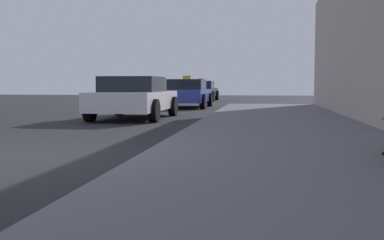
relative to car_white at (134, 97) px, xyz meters
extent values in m
plane|color=#232326|center=(0.31, -7.89, -0.65)|extent=(80.00, 80.00, 0.00)
cube|color=#5B5B60|center=(4.31, -7.89, -0.57)|extent=(4.00, 32.00, 0.15)
cube|color=white|center=(0.00, 0.05, -0.10)|extent=(1.84, 4.28, 0.55)
cube|color=black|center=(0.00, -0.16, 0.40)|extent=(1.62, 1.93, 0.45)
cylinder|color=black|center=(-0.92, 1.42, -0.33)|extent=(0.22, 0.64, 0.64)
cylinder|color=black|center=(0.92, 1.42, -0.33)|extent=(0.22, 0.64, 0.64)
cylinder|color=black|center=(-0.92, -1.32, -0.33)|extent=(0.22, 0.64, 0.64)
cylinder|color=black|center=(0.92, -1.32, -0.33)|extent=(0.22, 0.64, 0.64)
cube|color=#233899|center=(0.50, 7.15, -0.10)|extent=(1.72, 4.18, 0.55)
cube|color=black|center=(0.50, 6.94, 0.40)|extent=(1.51, 1.88, 0.45)
cube|color=yellow|center=(0.50, 6.94, 0.70)|extent=(0.36, 0.14, 0.16)
cylinder|color=black|center=(-0.35, 8.49, -0.33)|extent=(0.22, 0.64, 0.64)
cylinder|color=black|center=(1.36, 8.49, -0.33)|extent=(0.22, 0.64, 0.64)
cylinder|color=black|center=(-0.35, 5.81, -0.33)|extent=(0.22, 0.64, 0.64)
cylinder|color=black|center=(1.36, 5.81, -0.33)|extent=(0.22, 0.64, 0.64)
cube|color=black|center=(-0.03, 16.21, -0.10)|extent=(1.70, 4.45, 0.55)
cube|color=black|center=(-0.03, 15.99, 0.40)|extent=(1.50, 2.00, 0.45)
cube|color=yellow|center=(-0.03, 15.99, 0.70)|extent=(0.36, 0.14, 0.16)
cylinder|color=black|center=(-0.88, 17.64, -0.33)|extent=(0.22, 0.64, 0.64)
cylinder|color=black|center=(0.82, 17.64, -0.33)|extent=(0.22, 0.64, 0.64)
cylinder|color=black|center=(-0.88, 14.79, -0.33)|extent=(0.22, 0.64, 0.64)
cylinder|color=black|center=(0.82, 14.79, -0.33)|extent=(0.22, 0.64, 0.64)
camera|label=1|loc=(3.85, -13.88, 0.38)|focal=44.09mm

